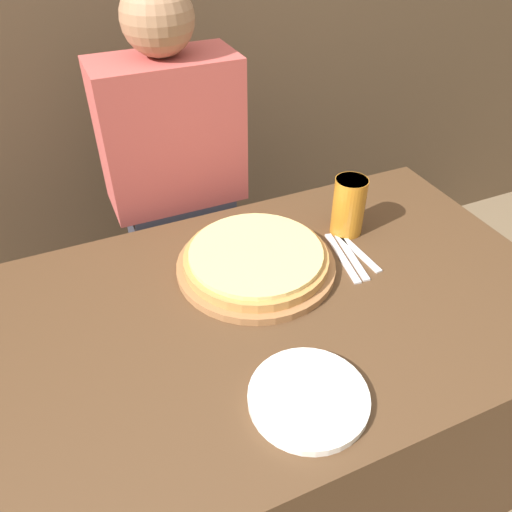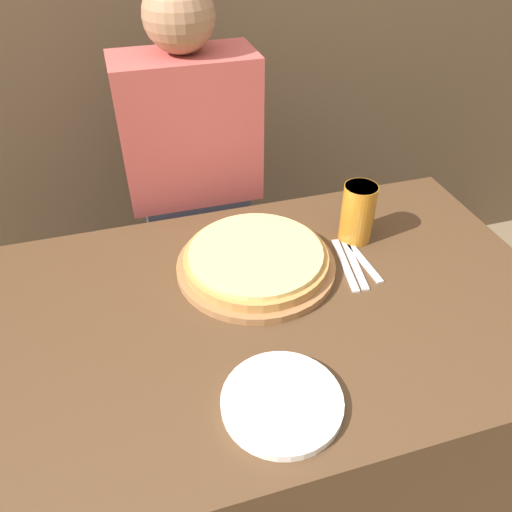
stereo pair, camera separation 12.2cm
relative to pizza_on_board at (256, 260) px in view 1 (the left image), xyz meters
The scene contains 9 objects.
ground_plane 0.77m from the pizza_on_board, 119.98° to the right, with size 12.00×12.00×0.00m, color #756047.
dining_table 0.42m from the pizza_on_board, 119.98° to the right, with size 1.49×0.83×0.73m.
pizza_on_board is the anchor object (origin of this frame).
beer_glass 0.30m from the pizza_on_board, ahead, with size 0.09×0.09×0.16m.
dinner_plate 0.40m from the pizza_on_board, 99.50° to the right, with size 0.23×0.23×0.02m.
fork 0.23m from the pizza_on_board, 13.24° to the right, with size 0.05×0.20×0.00m.
dinner_knife 0.25m from the pizza_on_board, 11.92° to the right, with size 0.05×0.20×0.00m.
spoon 0.27m from the pizza_on_board, 10.84° to the right, with size 0.03×0.17×0.00m.
diner_person 0.46m from the pizza_on_board, 99.40° to the left, with size 0.39×0.20×1.32m.
Camera 1 is at (-0.31, -0.74, 1.53)m, focal length 35.00 mm.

